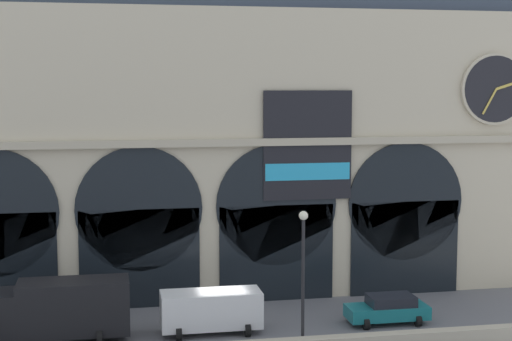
{
  "coord_description": "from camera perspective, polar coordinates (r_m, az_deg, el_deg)",
  "views": [
    {
      "loc": [
        -5.7,
        -39.46,
        12.83
      ],
      "look_at": [
        2.79,
        5.0,
        7.85
      ],
      "focal_mm": 54.5,
      "sensor_mm": 36.0,
      "label": 1
    }
  ],
  "objects": [
    {
      "name": "ground_plane",
      "position": [
        41.88,
        -2.52,
        -11.57
      ],
      "size": [
        200.0,
        200.0,
        0.0
      ],
      "primitive_type": "plane",
      "color": "slate"
    },
    {
      "name": "car_mideast",
      "position": [
        43.21,
        9.67,
        -9.98
      ],
      "size": [
        4.4,
        2.22,
        1.55
      ],
      "color": "#19727A",
      "rests_on": "ground"
    },
    {
      "name": "box_truck_midwest",
      "position": [
        40.63,
        -14.5,
        -9.83
      ],
      "size": [
        7.5,
        2.91,
        3.12
      ],
      "color": "black",
      "rests_on": "ground"
    },
    {
      "name": "van_center",
      "position": [
        40.97,
        -3.32,
        -10.16
      ],
      "size": [
        5.2,
        2.48,
        2.2
      ],
      "color": "white",
      "rests_on": "ground"
    },
    {
      "name": "street_lamp_quayside",
      "position": [
        37.37,
        3.48,
        -6.76
      ],
      "size": [
        0.44,
        0.44,
        6.9
      ],
      "color": "black",
      "rests_on": "ground"
    },
    {
      "name": "station_building",
      "position": [
        47.06,
        -3.81,
        3.2
      ],
      "size": [
        41.94,
        4.78,
        21.32
      ],
      "color": "beige",
      "rests_on": "ground"
    }
  ]
}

